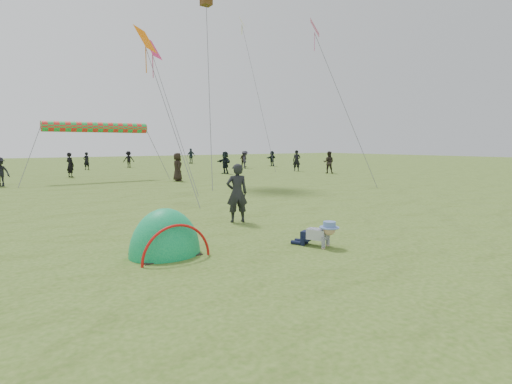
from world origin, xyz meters
TOP-DOWN VIEW (x-y plane):
  - ground at (0.00, 0.00)m, footprint 140.00×140.00m
  - crawling_toddler at (-0.23, 0.58)m, footprint 0.84×0.96m
  - popup_tent at (-3.35, 1.97)m, footprint 1.55×1.29m
  - standing_adult at (-0.23, 4.06)m, footprint 0.74×0.60m
  - crowd_person_0 at (15.90, 19.94)m, footprint 0.75×0.78m
  - crowd_person_1 at (16.35, 16.63)m, footprint 1.04×1.07m
  - crowd_person_3 at (-5.41, 19.98)m, footprint 1.19×1.04m
  - crowd_person_4 at (3.82, 17.31)m, footprint 0.74×0.97m
  - crowd_person_5 at (9.43, 20.95)m, footprint 0.63×1.65m
  - crowd_person_6 at (-1.07, 24.35)m, footprint 0.67×0.75m
  - crowd_person_7 at (15.55, 27.64)m, footprint 0.90×0.97m
  - crowd_person_9 at (14.47, 25.69)m, footprint 1.13×1.24m
  - crowd_person_11 at (19.10, 27.57)m, footprint 1.55×0.90m
  - crowd_person_12 at (1.74, 32.38)m, footprint 0.68×0.57m
  - crowd_person_14 at (14.48, 37.26)m, footprint 1.08×0.51m
  - crowd_person_15 at (5.92, 33.54)m, footprint 1.20×1.01m
  - rainbow_tube_kite at (-0.10, 20.54)m, footprint 6.24×0.64m
  - diamond_kite_0 at (1.54, 15.03)m, footprint 1.29×1.29m
  - diamond_kite_1 at (0.06, 12.00)m, footprint 1.23×1.23m
  - diamond_kite_2 at (13.82, 25.18)m, footprint 0.93×0.93m
  - diamond_kite_5 at (10.85, 12.63)m, footprint 1.15×1.15m

SIDE VIEW (x-z plane):
  - ground at x=0.00m, z-range 0.00..0.00m
  - popup_tent at x=-3.35m, z-range -0.98..0.98m
  - crawling_toddler at x=-0.23m, z-range 0.00..0.61m
  - crowd_person_12 at x=1.74m, z-range 0.00..1.58m
  - crowd_person_7 at x=15.55m, z-range 0.00..1.59m
  - crowd_person_11 at x=19.10m, z-range 0.00..1.59m
  - crowd_person_3 at x=-5.41m, z-range 0.00..1.60m
  - crowd_person_15 at x=5.92m, z-range 0.00..1.61m
  - crowd_person_9 at x=14.47m, z-range 0.00..1.67m
  - crowd_person_6 at x=-1.07m, z-range 0.00..1.72m
  - crowd_person_1 at x=16.35m, z-range 0.00..1.73m
  - crowd_person_5 at x=9.43m, z-range 0.00..1.74m
  - standing_adult at x=-0.23m, z-range 0.00..1.74m
  - crowd_person_4 at x=3.82m, z-range 0.00..1.76m
  - crowd_person_0 at x=15.90m, z-range 0.00..1.79m
  - crowd_person_14 at x=14.48m, z-range 0.00..1.80m
  - rainbow_tube_kite at x=-0.10m, z-range 3.02..3.66m
  - diamond_kite_1 at x=0.06m, z-range 6.41..7.42m
  - diamond_kite_0 at x=1.54m, z-range 6.79..7.84m
  - diamond_kite_5 at x=10.85m, z-range 8.81..9.75m
  - diamond_kite_2 at x=13.82m, z-range 12.72..13.48m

